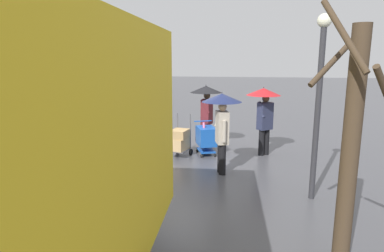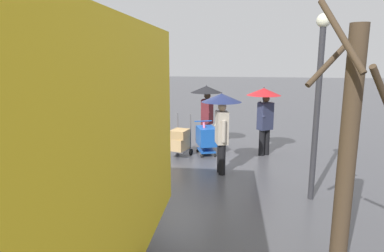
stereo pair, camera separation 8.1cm
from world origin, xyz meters
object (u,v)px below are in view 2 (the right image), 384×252
at_px(shopping_cart_vendor, 206,137).
at_px(cargo_van_parked_right, 62,121).
at_px(bare_tree_near, 348,146).
at_px(street_lamp, 319,89).
at_px(pedestrian_black_side, 207,102).
at_px(pedestrian_white_side, 222,114).
at_px(hand_dolly_boxes, 180,140).
at_px(pedestrian_pink_side, 264,105).

bearing_deg(shopping_cart_vendor, cargo_van_parked_right, 16.27).
bearing_deg(cargo_van_parked_right, bare_tree_near, 147.23).
xyz_separation_m(cargo_van_parked_right, street_lamp, (-6.76, 1.82, 1.19)).
xyz_separation_m(pedestrian_black_side, street_lamp, (-2.71, 3.78, 0.79)).
bearing_deg(pedestrian_white_side, shopping_cart_vendor, -70.50).
xyz_separation_m(hand_dolly_boxes, pedestrian_black_side, (-0.69, -1.12, 1.06)).
relative_size(pedestrian_black_side, street_lamp, 0.56).
bearing_deg(cargo_van_parked_right, pedestrian_white_side, 174.75).
distance_m(hand_dolly_boxes, pedestrian_black_side, 1.69).
distance_m(cargo_van_parked_right, shopping_cart_vendor, 4.34).
distance_m(cargo_van_parked_right, bare_tree_near, 7.97).
bearing_deg(pedestrian_black_side, pedestrian_pink_side, 163.05).
height_order(hand_dolly_boxes, bare_tree_near, bare_tree_near).
height_order(pedestrian_white_side, bare_tree_near, bare_tree_near).
bearing_deg(shopping_cart_vendor, hand_dolly_boxes, 25.46).
relative_size(hand_dolly_boxes, pedestrian_white_side, 0.61).
bearing_deg(pedestrian_black_side, cargo_van_parked_right, 25.88).
relative_size(hand_dolly_boxes, pedestrian_black_side, 0.61).
xyz_separation_m(pedestrian_black_side, pedestrian_white_side, (-0.66, 2.39, 0.00)).
xyz_separation_m(pedestrian_black_side, bare_tree_near, (-2.63, 6.26, 0.25)).
bearing_deg(cargo_van_parked_right, pedestrian_black_side, -154.12).
xyz_separation_m(cargo_van_parked_right, bare_tree_near, (-6.68, 4.30, 0.65)).
distance_m(hand_dolly_boxes, bare_tree_near, 6.26).
height_order(pedestrian_black_side, pedestrian_white_side, same).
xyz_separation_m(hand_dolly_boxes, pedestrian_white_side, (-1.35, 1.27, 1.06)).
bearing_deg(hand_dolly_boxes, pedestrian_pink_side, -167.41).
height_order(hand_dolly_boxes, pedestrian_pink_side, pedestrian_pink_side).
bearing_deg(bare_tree_near, street_lamp, -91.85).
xyz_separation_m(shopping_cart_vendor, bare_tree_near, (-2.55, 5.50, 1.26)).
bearing_deg(cargo_van_parked_right, hand_dolly_boxes, -165.98).
relative_size(shopping_cart_vendor, street_lamp, 0.27).
bearing_deg(pedestrian_white_side, pedestrian_pink_side, -122.72).
distance_m(cargo_van_parked_right, hand_dolly_boxes, 3.52).
bearing_deg(hand_dolly_boxes, pedestrian_black_side, -121.42).
relative_size(shopping_cart_vendor, bare_tree_near, 0.28).
xyz_separation_m(cargo_van_parked_right, pedestrian_pink_side, (-5.88, -1.40, 0.41)).
height_order(shopping_cart_vendor, hand_dolly_boxes, hand_dolly_boxes).
distance_m(hand_dolly_boxes, pedestrian_pink_side, 2.79).
height_order(shopping_cart_vendor, pedestrian_black_side, pedestrian_black_side).
bearing_deg(street_lamp, pedestrian_white_side, -33.98).
bearing_deg(shopping_cart_vendor, pedestrian_black_side, -84.00).
bearing_deg(shopping_cart_vendor, street_lamp, 131.09).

